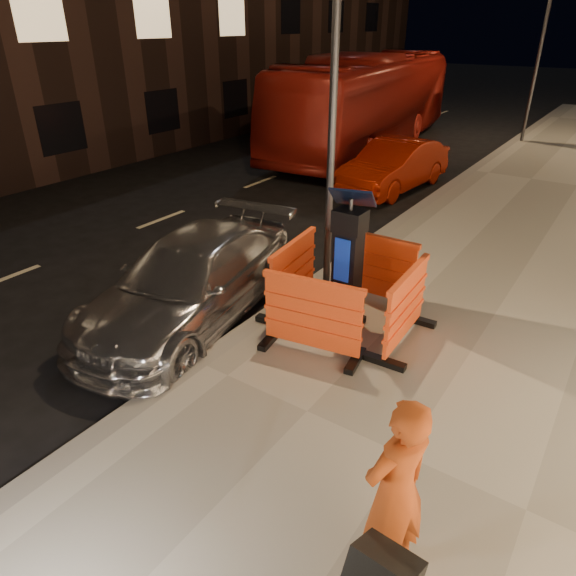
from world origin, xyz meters
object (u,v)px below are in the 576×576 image
Objects in this scene: bus_doubledecker at (364,147)px; barrier_back at (374,268)px; man at (396,490)px; car_red at (392,189)px; barrier_front at (312,317)px; parking_kiosk at (348,263)px; car_silver at (194,317)px; barrier_bldgside at (406,308)px; barrier_kerbside at (293,275)px.

barrier_back is at bearing -68.41° from bus_doubledecker.
barrier_back is at bearing -128.40° from man.
car_red is at bearing -132.18° from man.
barrier_front reaches higher than car_red.
parking_kiosk reaches higher than car_red.
car_silver is 0.39× the size of bus_doubledecker.
barrier_back is 0.84× the size of man.
man is (1.26, -3.27, 0.30)m from barrier_bldgside.
car_silver is at bearing 105.20° from barrier_bldgside.
car_red is at bearing 83.25° from car_silver.
barrier_back and barrier_bldgside have the same top height.
man reaches higher than car_red.
bus_doubledecker is 17.30m from man.
bus_doubledecker is (-5.74, 11.11, -0.72)m from barrier_back.
car_red is 2.38× the size of man.
car_red is (-0.34, 8.51, 0.00)m from car_silver.
man is (4.43, -2.26, 1.02)m from car_silver.
bus_doubledecker is (-3.19, 4.56, 0.00)m from car_red.
man is at bearing -161.39° from barrier_bldgside.
parking_kiosk is 13.41m from bus_doubledecker.
barrier_bldgside is at bearing -66.71° from bus_doubledecker.
barrier_front and barrier_bldgside have the same top height.
parking_kiosk reaches higher than car_silver.
car_red is at bearing 104.32° from parking_kiosk.
barrier_kerbside is 0.84× the size of man.
barrier_back is 7.06m from car_red.
man is at bearing -68.32° from bus_doubledecker.
barrier_back is 1.34m from barrier_kerbside.
barrier_front is at bearing -141.50° from barrier_kerbside.
bus_doubledecker reaches higher than barrier_front.
barrier_bldgside is 8.31m from car_red.
man is at bearing -61.04° from car_red.
bus_doubledecker is at bearing 110.97° from parking_kiosk.
barrier_back is 0.35× the size of car_red.
barrier_kerbside is 13.00m from bus_doubledecker.
parking_kiosk is 2.70m from car_silver.
barrier_bldgside is at bearing 35.50° from barrier_front.
parking_kiosk is 0.49× the size of car_red.
parking_kiosk is 1.40× the size of barrier_bldgside.
bus_doubledecker is (-6.69, 12.06, -0.72)m from barrier_bldgside.
barrier_kerbside is at bearing -112.03° from man.
barrier_bldgside reaches higher than car_silver.
barrier_kerbside is at bearing -74.07° from bus_doubledecker.
car_silver is (-1.26, -1.01, -0.72)m from barrier_kerbside.
parking_kiosk reaches higher than barrier_bldgside.
parking_kiosk is at bearing 87.50° from barrier_bldgside.
man is (3.16, -3.27, 0.30)m from barrier_kerbside.
man reaches higher than barrier_back.
barrier_kerbside reaches higher than car_red.
parking_kiosk is 1.05m from barrier_bldgside.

